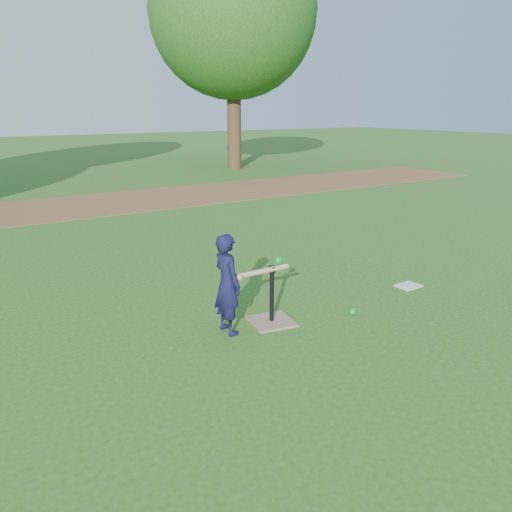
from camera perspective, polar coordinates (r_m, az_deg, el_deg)
ground at (r=5.57m, az=2.66°, el=-6.23°), size 80.00×80.00×0.00m
dirt_strip at (r=12.24m, az=-18.25°, el=5.62°), size 24.00×3.00×0.01m
child at (r=4.88m, az=-3.31°, el=-3.22°), size 0.25×0.38×1.01m
wiffle_ball_ground at (r=5.53m, az=10.98°, el=-6.23°), size 0.08×0.08×0.08m
clipboard at (r=6.57m, az=17.03°, el=-3.27°), size 0.31×0.24×0.01m
batting_tee at (r=5.23m, az=1.80°, el=-6.47°), size 0.50×0.50×0.61m
swing_action at (r=4.99m, az=0.93°, el=-1.55°), size 0.63×0.17×0.13m
tree_right at (r=19.01m, az=-2.66°, el=26.04°), size 5.80×5.80×8.21m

